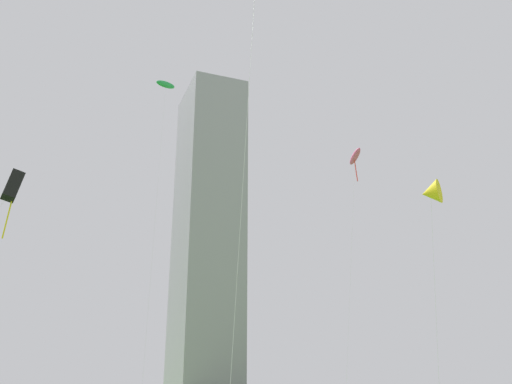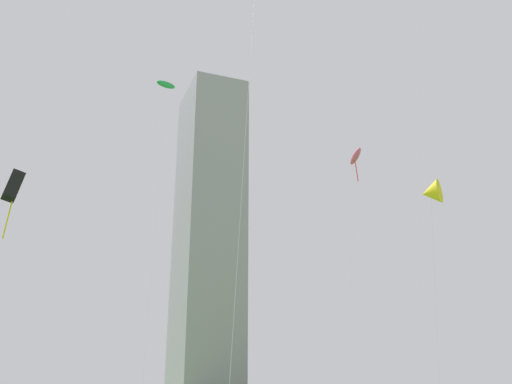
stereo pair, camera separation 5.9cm
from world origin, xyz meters
name	(u,v)px [view 2 (the right image)]	position (x,y,z in m)	size (l,w,h in m)	color
kite_flying_0	(13,187)	(-11.19, 26.74, 15.46)	(6.27, 2.72, 16.79)	silver
kite_flying_3	(431,193)	(13.11, 9.58, 14.09)	(2.05, 3.07, 14.95)	silver
kite_flying_5	(356,157)	(23.63, 28.70, 26.19)	(4.81, 3.16, 26.97)	silver
kite_flying_6	(166,85)	(3.70, 37.21, 33.88)	(5.76, 11.65, 35.04)	silver
distant_highrise_1	(209,229)	(41.22, 104.57, 38.61)	(14.14, 19.52, 77.21)	#939399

